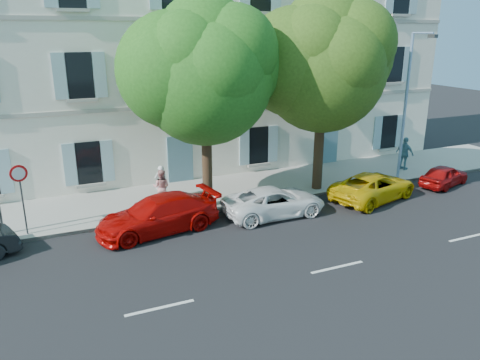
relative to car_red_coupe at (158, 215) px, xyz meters
name	(u,v)px	position (x,y,z in m)	size (l,w,h in m)	color
ground	(280,224)	(4.71, -1.25, -0.70)	(90.00, 90.00, 0.00)	black
sidewalk	(237,189)	(4.71, 3.20, -0.62)	(36.00, 4.50, 0.15)	#A09E96
kerb	(256,204)	(4.71, 1.03, -0.62)	(36.00, 0.16, 0.16)	#9E998E
building	(197,59)	(4.71, 8.95, 5.30)	(28.00, 7.00, 12.00)	white
car_red_coupe	(158,215)	(0.00, 0.00, 0.00)	(1.96, 4.82, 1.40)	#B10705
car_white_coupe	(274,202)	(4.91, -0.32, -0.09)	(2.03, 4.39, 1.22)	white
car_yellow_supercar	(373,186)	(10.01, -0.41, -0.07)	(2.10, 4.56, 1.27)	#D7AC09
car_red_hatchback	(444,175)	(14.59, -0.20, -0.16)	(1.28, 3.18, 1.08)	#9A0909
tree_left	(205,78)	(2.61, 1.56, 4.96)	(5.52, 5.52, 8.56)	#3A2819
tree_right	(323,70)	(8.28, 1.67, 5.11)	(5.72, 5.72, 8.82)	#3A2819
road_sign	(20,185)	(-4.70, 1.39, 1.41)	(0.62, 0.18, 2.72)	#383A3D
street_lamp	(408,99)	(13.14, 1.34, 3.57)	(0.24, 1.55, 7.28)	#7293BF
pedestrian_a	(161,182)	(0.95, 3.20, 0.23)	(0.57, 0.37, 1.57)	silver
pedestrian_b	(161,187)	(0.79, 2.51, 0.24)	(0.77, 0.60, 1.58)	tan
pedestrian_c	(405,153)	(14.43, 2.52, 0.35)	(1.06, 0.44, 1.81)	teal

